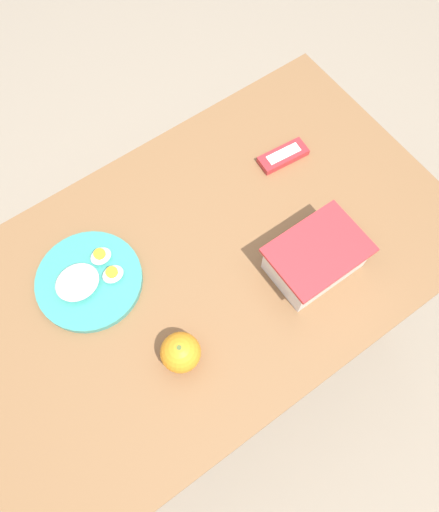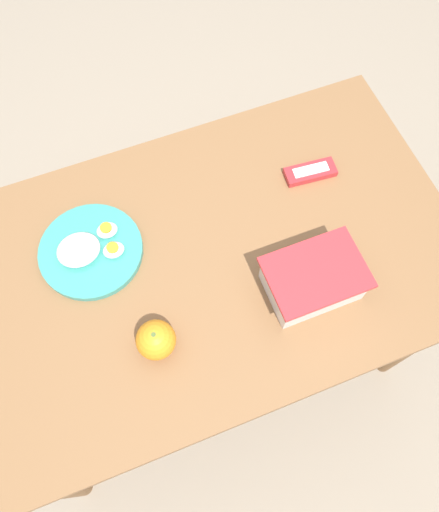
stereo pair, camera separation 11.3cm
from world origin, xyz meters
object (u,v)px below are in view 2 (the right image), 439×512
at_px(orange_fruit, 156,340).
at_px(candy_bar, 310,172).
at_px(food_container, 313,281).
at_px(rice_plate, 90,250).

xyz_separation_m(orange_fruit, candy_bar, (-0.50, -0.28, -0.03)).
relative_size(orange_fruit, candy_bar, 0.65).
height_order(food_container, rice_plate, food_container).
distance_m(food_container, rice_plate, 0.51).
bearing_deg(orange_fruit, rice_plate, -73.88).
bearing_deg(candy_bar, orange_fruit, 29.20).
height_order(orange_fruit, rice_plate, orange_fruit).
bearing_deg(food_container, candy_bar, -115.55).
relative_size(orange_fruit, rice_plate, 0.35).
distance_m(orange_fruit, rice_plate, 0.28).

